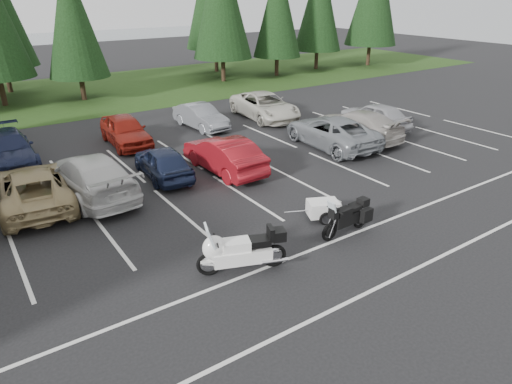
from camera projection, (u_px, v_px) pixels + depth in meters
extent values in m
plane|color=black|center=(249.00, 209.00, 16.76)|extent=(120.00, 120.00, 0.00)
cube|color=#1F3711|center=(76.00, 94.00, 34.84)|extent=(80.00, 16.00, 0.01)
cube|color=slate|center=(45.00, 49.00, 60.25)|extent=(70.00, 50.00, 0.02)
cube|color=silver|center=(221.00, 191.00, 18.27)|extent=(32.00, 16.00, 0.01)
cylinder|color=#332316|center=(1.00, 86.00, 30.91)|extent=(0.36, 0.36, 2.62)
cylinder|color=#332316|center=(82.00, 84.00, 32.57)|extent=(0.36, 0.36, 2.26)
cone|color=black|center=(72.00, 17.00, 30.72)|extent=(4.14, 4.14, 7.99)
cylinder|color=#332316|center=(223.00, 65.00, 39.03)|extent=(0.36, 0.36, 2.69)
cylinder|color=#332316|center=(277.00, 62.00, 41.70)|extent=(0.36, 0.36, 2.33)
cone|color=black|center=(278.00, 8.00, 39.79)|extent=(4.27, 4.27, 8.24)
cylinder|color=#332316|center=(316.00, 56.00, 45.10)|extent=(0.36, 0.36, 2.47)
cone|color=black|center=(319.00, 2.00, 43.07)|extent=(4.53, 4.53, 8.76)
cylinder|color=#332316|center=(369.00, 51.00, 47.13)|extent=(0.36, 0.36, 2.83)
cylinder|color=#332316|center=(7.00, 74.00, 34.87)|extent=(0.36, 0.36, 2.71)
cylinder|color=#332316|center=(216.00, 55.00, 43.53)|extent=(0.36, 0.36, 3.00)
imported|color=#9D895B|center=(34.00, 188.00, 16.72)|extent=(2.92, 5.49, 1.47)
imported|color=#BBBBB9|center=(91.00, 176.00, 17.54)|extent=(2.66, 5.76, 1.63)
imported|color=#161E38|center=(163.00, 162.00, 19.32)|extent=(1.90, 4.11, 1.36)
imported|color=maroon|center=(224.00, 154.00, 19.92)|extent=(1.77, 4.73, 1.54)
imported|color=gray|center=(331.00, 131.00, 23.09)|extent=(2.93, 5.72, 1.54)
imported|color=#ACA59D|center=(357.00, 125.00, 24.22)|extent=(2.53, 5.43, 1.54)
imported|color=#A4A4A9|center=(375.00, 116.00, 26.05)|extent=(1.89, 4.44, 1.50)
imported|color=#161C37|center=(7.00, 149.00, 20.64)|extent=(2.12, 5.17, 1.50)
imported|color=maroon|center=(125.00, 130.00, 23.31)|extent=(2.01, 4.55, 1.52)
imported|color=slate|center=(201.00, 116.00, 26.18)|extent=(1.76, 4.19, 1.35)
imported|color=beige|center=(265.00, 106.00, 28.10)|extent=(3.06, 5.73, 1.53)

